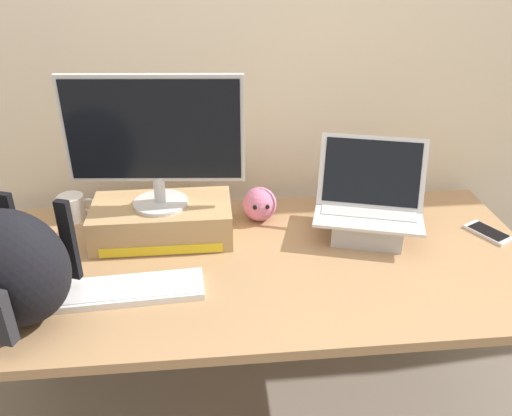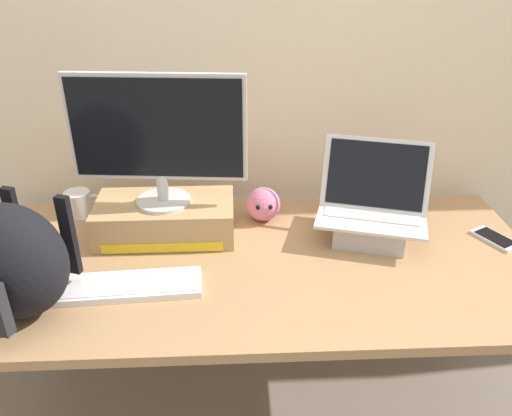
% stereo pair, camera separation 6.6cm
% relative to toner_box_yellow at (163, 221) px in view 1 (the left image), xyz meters
% --- Properties ---
extents(back_wall, '(7.00, 0.10, 2.60)m').
position_rel_toner_box_yellow_xyz_m(back_wall, '(0.29, 0.34, 0.49)').
color(back_wall, beige).
rests_on(back_wall, ground).
extents(desk, '(1.74, 0.80, 0.75)m').
position_rel_toner_box_yellow_xyz_m(desk, '(0.29, -0.16, -0.13)').
color(desk, '#A87F56').
rests_on(desk, ground).
extents(toner_box_yellow, '(0.44, 0.24, 0.12)m').
position_rel_toner_box_yellow_xyz_m(toner_box_yellow, '(0.00, 0.00, 0.00)').
color(toner_box_yellow, tan).
rests_on(toner_box_yellow, desk).
extents(desktop_monitor, '(0.54, 0.17, 0.42)m').
position_rel_toner_box_yellow_xyz_m(desktop_monitor, '(-0.00, -0.00, 0.29)').
color(desktop_monitor, silver).
rests_on(desktop_monitor, toner_box_yellow).
extents(open_laptop, '(0.40, 0.33, 0.31)m').
position_rel_toner_box_yellow_xyz_m(open_laptop, '(0.67, -0.04, 0.01)').
color(open_laptop, '#ADADB2').
rests_on(open_laptop, desk).
extents(external_keyboard, '(0.44, 0.16, 0.02)m').
position_rel_toner_box_yellow_xyz_m(external_keyboard, '(-0.09, -0.30, -0.05)').
color(external_keyboard, white).
rests_on(external_keyboard, desk).
extents(messenger_backpack, '(0.37, 0.34, 0.31)m').
position_rel_toner_box_yellow_xyz_m(messenger_backpack, '(-0.34, -0.38, 0.10)').
color(messenger_backpack, black).
rests_on(messenger_backpack, desk).
extents(coffee_mug, '(0.13, 0.09, 0.09)m').
position_rel_toner_box_yellow_xyz_m(coffee_mug, '(-0.32, 0.16, -0.02)').
color(coffee_mug, silver).
rests_on(coffee_mug, desk).
extents(cell_phone, '(0.13, 0.16, 0.01)m').
position_rel_toner_box_yellow_xyz_m(cell_phone, '(1.07, -0.09, -0.05)').
color(cell_phone, silver).
rests_on(cell_phone, desk).
extents(plush_toy, '(0.12, 0.12, 0.12)m').
position_rel_toner_box_yellow_xyz_m(plush_toy, '(0.33, 0.09, -0.00)').
color(plush_toy, '#CC7099').
rests_on(plush_toy, desk).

